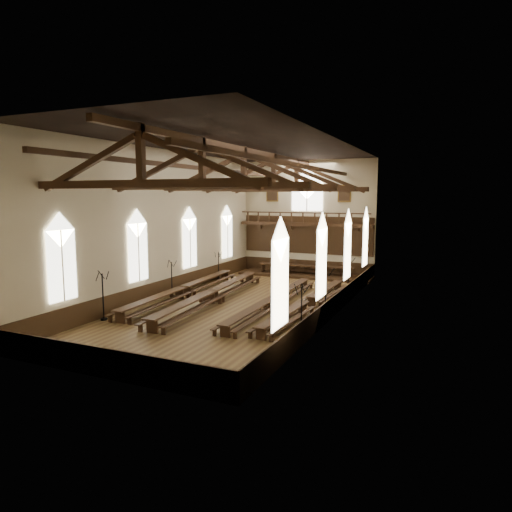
{
  "coord_description": "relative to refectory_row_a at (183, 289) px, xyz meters",
  "views": [
    {
      "loc": [
        12.32,
        -25.79,
        6.9
      ],
      "look_at": [
        0.16,
        1.5,
        2.95
      ],
      "focal_mm": 32.0,
      "sensor_mm": 36.0,
      "label": 1
    }
  ],
  "objects": [
    {
      "name": "ground",
      "position": [
        4.72,
        -0.15,
        -0.55
      ],
      "size": [
        26.0,
        26.0,
        0.0
      ],
      "primitive_type": "plane",
      "color": "brown",
      "rests_on": "ground"
    },
    {
      "name": "room_walls",
      "position": [
        4.72,
        -0.15,
        5.91
      ],
      "size": [
        26.0,
        26.0,
        26.0
      ],
      "color": "#C1B292",
      "rests_on": "ground"
    },
    {
      "name": "wainscot_band",
      "position": [
        4.72,
        -0.15,
        0.05
      ],
      "size": [
        12.0,
        26.0,
        1.2
      ],
      "color": "#34210F",
      "rests_on": "ground"
    },
    {
      "name": "side_windows",
      "position": [
        4.72,
        -0.15,
        3.19
      ],
      "size": [
        11.85,
        19.8,
        4.5
      ],
      "color": "white",
      "rests_on": "room_walls"
    },
    {
      "name": "end_window",
      "position": [
        4.72,
        12.75,
        6.67
      ],
      "size": [
        2.8,
        0.12,
        3.8
      ],
      "color": "white",
      "rests_on": "room_walls"
    },
    {
      "name": "minstrels_gallery",
      "position": [
        4.72,
        12.51,
        3.35
      ],
      "size": [
        11.8,
        1.24,
        3.7
      ],
      "color": "#352111",
      "rests_on": "room_walls"
    },
    {
      "name": "portraits",
      "position": [
        4.72,
        12.74,
        6.55
      ],
      "size": [
        7.75,
        0.09,
        1.45
      ],
      "color": "brown",
      "rests_on": "room_walls"
    },
    {
      "name": "roof_trusses",
      "position": [
        4.72,
        -0.15,
        7.66
      ],
      "size": [
        11.7,
        25.7,
        2.8
      ],
      "color": "#352111",
      "rests_on": "room_walls"
    },
    {
      "name": "refectory_row_a",
      "position": [
        0.0,
        0.0,
        0.0
      ],
      "size": [
        1.97,
        14.57,
        0.76
      ],
      "color": "#352111",
      "rests_on": "ground"
    },
    {
      "name": "refectory_row_b",
      "position": [
        2.55,
        -0.55,
        0.04
      ],
      "size": [
        2.27,
        15.12,
        0.82
      ],
      "color": "#352111",
      "rests_on": "ground"
    },
    {
      "name": "refectory_row_c",
      "position": [
        6.7,
        -0.2,
        -0.06
      ],
      "size": [
        1.49,
        13.76,
        0.68
      ],
      "color": "#352111",
      "rests_on": "ground"
    },
    {
      "name": "refectory_row_d",
      "position": [
        8.86,
        0.12,
        -0.06
      ],
      "size": [
        1.61,
        13.8,
        0.68
      ],
      "color": "#352111",
      "rests_on": "ground"
    },
    {
      "name": "dais",
      "position": [
        5.12,
        11.25,
        -0.45
      ],
      "size": [
        11.4,
        3.02,
        0.2
      ],
      "primitive_type": "cube",
      "color": "#34210F",
      "rests_on": "ground"
    },
    {
      "name": "high_table",
      "position": [
        5.12,
        11.25,
        0.31
      ],
      "size": [
        8.36,
        1.5,
        0.78
      ],
      "color": "#352111",
      "rests_on": "dais"
    },
    {
      "name": "high_chairs",
      "position": [
        5.12,
        12.06,
        0.19
      ],
      "size": [
        6.76,
        0.47,
        1.0
      ],
      "color": "#352111",
      "rests_on": "dais"
    },
    {
      "name": "candelabrum_left_near",
      "position": [
        -0.83,
        -6.75,
        0.3
      ],
      "size": [
        0.85,
        0.8,
        2.8
      ],
      "color": "black",
      "rests_on": "ground"
    },
    {
      "name": "candelabrum_left_mid",
      "position": [
        -0.83,
        -0.1,
        0.22
      ],
      "size": [
        0.74,
        0.77,
        2.54
      ],
      "color": "black",
      "rests_on": "ground"
    },
    {
      "name": "candelabrum_left_far",
      "position": [
        -0.83,
        6.59,
        0.16
      ],
      "size": [
        0.7,
        0.68,
        2.34
      ],
      "color": "black",
      "rests_on": "ground"
    },
    {
      "name": "candelabrum_right_near",
      "position": [
        10.27,
        -5.31,
        0.26
      ],
      "size": [
        0.81,
        0.76,
        2.69
      ],
      "color": "black",
      "rests_on": "ground"
    },
    {
      "name": "candelabrum_right_mid",
      "position": [
        10.27,
        -0.92,
        0.32
      ],
      "size": [
        0.83,
        0.87,
        2.87
      ],
      "color": "black",
      "rests_on": "ground"
    },
    {
      "name": "candelabrum_right_far",
      "position": [
        10.27,
        4.84,
        0.28
      ],
      "size": [
        0.75,
        0.84,
        2.75
      ],
      "color": "black",
      "rests_on": "ground"
    }
  ]
}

